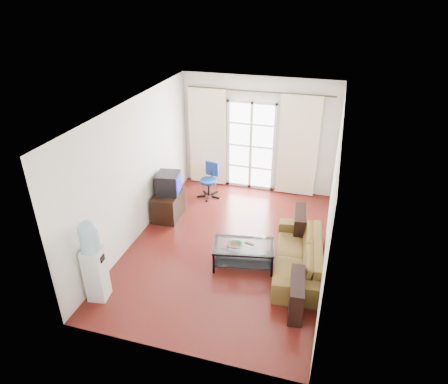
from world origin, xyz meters
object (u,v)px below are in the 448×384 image
at_px(tv_stand, 168,205).
at_px(crt_tv, 168,183).
at_px(water_cooler, 93,259).
at_px(coffee_table, 243,252).
at_px(sofa, 298,255).
at_px(task_chair, 209,187).

relative_size(tv_stand, crt_tv, 1.40).
bearing_deg(water_cooler, coffee_table, 27.24).
relative_size(coffee_table, crt_tv, 2.11).
height_order(tv_stand, water_cooler, water_cooler).
relative_size(sofa, coffee_table, 1.79).
distance_m(coffee_table, tv_stand, 2.26).
relative_size(sofa, crt_tv, 3.77).
distance_m(crt_tv, water_cooler, 2.66).
relative_size(tv_stand, task_chair, 0.94).
distance_m(coffee_table, task_chair, 2.68).
bearing_deg(crt_tv, sofa, -29.32).
distance_m(sofa, tv_stand, 3.05).
xyz_separation_m(coffee_table, crt_tv, (-1.94, 1.21, 0.51)).
relative_size(task_chair, water_cooler, 0.57).
height_order(crt_tv, task_chair, crt_tv).
bearing_deg(crt_tv, coffee_table, -41.40).
relative_size(coffee_table, task_chair, 1.41).
bearing_deg(crt_tv, water_cooler, -101.28).
bearing_deg(tv_stand, water_cooler, -95.58).
height_order(coffee_table, water_cooler, water_cooler).
xyz_separation_m(tv_stand, water_cooler, (-0.09, -2.60, 0.47)).
height_order(sofa, water_cooler, water_cooler).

